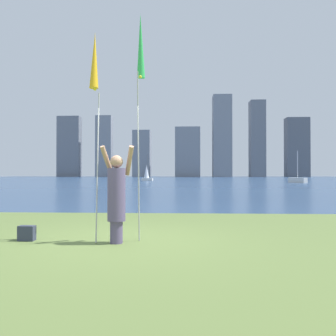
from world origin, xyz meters
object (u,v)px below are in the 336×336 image
at_px(kite_flag_left, 95,66).
at_px(sailboat_0, 298,180).
at_px(kite_flag_right, 141,52).
at_px(sailboat_3, 147,174).
at_px(person, 117,195).
at_px(bag, 27,233).

bearing_deg(kite_flag_left, sailboat_0, 68.42).
distance_m(kite_flag_right, sailboat_3, 50.56).
distance_m(person, bag, 1.90).
relative_size(person, bag, 5.96).
relative_size(kite_flag_left, sailboat_0, 0.93).
xyz_separation_m(sailboat_0, sailboat_3, (-20.43, 10.53, 0.77)).
relative_size(person, sailboat_3, 0.42).
xyz_separation_m(kite_flag_left, sailboat_3, (-4.53, 50.75, -2.04)).
relative_size(person, sailboat_0, 0.43).
bearing_deg(bag, kite_flag_right, 6.47).
height_order(kite_flag_right, sailboat_3, kite_flag_right).
distance_m(person, kite_flag_right, 2.80).
xyz_separation_m(kite_flag_right, bag, (-2.12, -0.24, -3.48)).
distance_m(bag, sailboat_3, 50.57).
xyz_separation_m(kite_flag_left, sailboat_0, (15.90, 40.21, -2.82)).
bearing_deg(kite_flag_left, person, 18.76).
height_order(kite_flag_left, sailboat_3, sailboat_3).
bearing_deg(sailboat_0, bag, -113.38).
distance_m(kite_flag_right, sailboat_0, 42.60).
bearing_deg(sailboat_0, sailboat_3, 152.72).
distance_m(kite_flag_right, bag, 4.08).
xyz_separation_m(kite_flag_right, sailboat_3, (-5.29, 50.22, -2.48)).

